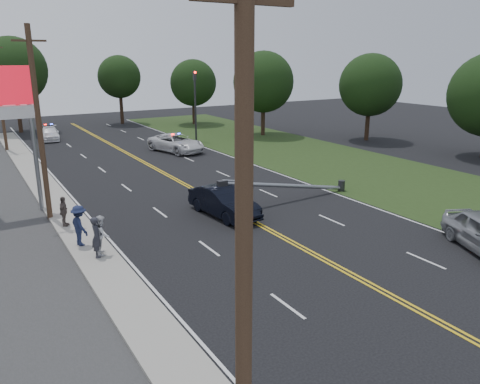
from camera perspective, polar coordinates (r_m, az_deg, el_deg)
ground at (r=20.55m, az=10.80°, el=-8.44°), size 120.00×120.00×0.00m
sidewalk at (r=25.54m, az=-19.60°, el=-3.98°), size 1.80×70.00×0.12m
grass_verge at (r=36.36m, az=16.32°, el=2.11°), size 12.00×80.00×0.01m
centerline_yellow at (r=28.22m, az=-2.75°, el=-1.23°), size 0.36×80.00×0.00m
pylon_sign at (r=27.92m, az=-26.78°, el=9.44°), size 3.20×0.35×8.00m
traffic_signal at (r=48.70m, az=-5.48°, el=11.15°), size 0.28×0.41×7.05m
fallen_streetlight at (r=28.55m, az=6.57°, el=0.79°), size 9.36×0.44×1.91m
utility_pole_near at (r=7.53m, az=0.46°, el=-10.58°), size 1.60×0.28×10.00m
utility_pole_mid at (r=26.19m, az=-23.29°, el=7.49°), size 1.60×0.28×10.00m
tree_6 at (r=59.40m, az=-25.93°, el=13.21°), size 7.33×7.33×10.63m
tree_7 at (r=62.91m, az=-14.50°, el=13.43°), size 5.34×5.34×8.61m
tree_8 at (r=61.06m, az=-5.73°, el=13.10°), size 5.83×5.83×8.12m
tree_9 at (r=52.01m, az=2.88°, el=13.25°), size 6.56×6.56×9.06m
tree_13 at (r=50.41m, az=15.60°, el=12.45°), size 6.27×6.27×8.79m
crashed_sedan at (r=25.62m, az=-1.99°, el=-1.19°), size 2.17×5.03×1.61m
emergency_a at (r=43.48m, az=-7.79°, el=5.95°), size 4.18×6.37×1.63m
emergency_b at (r=53.11m, az=-22.21°, el=6.60°), size 2.52×4.78×1.32m
bystander_a at (r=21.05m, az=-17.07°, el=-5.26°), size 0.61×0.76×1.80m
bystander_b at (r=21.30m, az=-16.51°, el=-5.02°), size 0.89×1.01×1.76m
bystander_c at (r=22.53m, az=-18.97°, el=-3.88°), size 0.93×1.34×1.90m
bystander_d at (r=25.37m, az=-20.70°, el=-2.23°), size 0.77×0.98×1.55m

